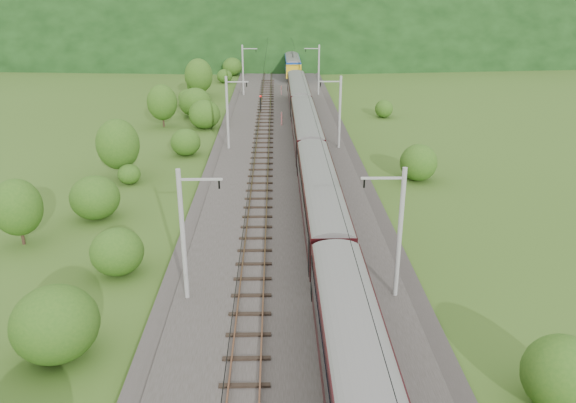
{
  "coord_description": "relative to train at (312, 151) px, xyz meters",
  "views": [
    {
      "loc": [
        -0.84,
        -29.08,
        17.79
      ],
      "look_at": [
        -0.01,
        9.55,
        2.6
      ],
      "focal_mm": 35.0,
      "sensor_mm": 36.0,
      "label": 1
    }
  ],
  "objects": [
    {
      "name": "vegetation_right",
      "position": [
        9.56,
        -22.14,
        -1.82
      ],
      "size": [
        6.53,
        93.09,
        3.2
      ],
      "color": "#295416",
      "rests_on": "ground"
    },
    {
      "name": "track_right",
      "position": [
        -0.0,
        -10.34,
        -2.97
      ],
      "size": [
        2.4,
        220.0,
        0.27
      ],
      "color": "brown",
      "rests_on": "railbed"
    },
    {
      "name": "track_left",
      "position": [
        -4.8,
        -10.34,
        -2.97
      ],
      "size": [
        2.4,
        220.0,
        0.27
      ],
      "color": "brown",
      "rests_on": "railbed"
    },
    {
      "name": "vegetation_left",
      "position": [
        -15.66,
        -5.17,
        -0.92
      ],
      "size": [
        13.64,
        148.7,
        6.69
      ],
      "color": "#295416",
      "rests_on": "ground"
    },
    {
      "name": "catenary_left",
      "position": [
        -8.52,
        11.66,
        1.16
      ],
      "size": [
        2.54,
        192.28,
        8.0
      ],
      "color": "gray",
      "rests_on": "railbed"
    },
    {
      "name": "hazard_post_near",
      "position": [
        -2.53,
        22.4,
        -2.19
      ],
      "size": [
        0.18,
        0.18,
        1.71
      ],
      "primitive_type": "cylinder",
      "color": "red",
      "rests_on": "railbed"
    },
    {
      "name": "train",
      "position": [
        0.0,
        0.0,
        0.0
      ],
      "size": [
        2.79,
        133.18,
        4.85
      ],
      "color": "black",
      "rests_on": "ground"
    },
    {
      "name": "mountain_main",
      "position": [
        -2.4,
        239.66,
        -3.34
      ],
      "size": [
        504.0,
        360.0,
        244.0
      ],
      "primitive_type": "ellipsoid",
      "color": "black",
      "rests_on": "ground"
    },
    {
      "name": "mountain_ridge",
      "position": [
        -122.4,
        279.66,
        -3.34
      ],
      "size": [
        336.0,
        280.0,
        132.0
      ],
      "primitive_type": "ellipsoid",
      "color": "black",
      "rests_on": "ground"
    },
    {
      "name": "hazard_post_far",
      "position": [
        -2.35,
        43.41,
        -2.29
      ],
      "size": [
        0.16,
        0.16,
        1.49
      ],
      "primitive_type": "cylinder",
      "color": "red",
      "rests_on": "railbed"
    },
    {
      "name": "catenary_right",
      "position": [
        3.72,
        11.66,
        1.16
      ],
      "size": [
        2.54,
        192.28,
        8.0
      ],
      "color": "gray",
      "rests_on": "railbed"
    },
    {
      "name": "overhead_wires",
      "position": [
        -2.4,
        -10.34,
        3.76
      ],
      "size": [
        4.83,
        198.0,
        0.03
      ],
      "color": "black",
      "rests_on": "ground"
    },
    {
      "name": "ground",
      "position": [
        -2.4,
        -20.34,
        -3.34
      ],
      "size": [
        600.0,
        600.0,
        0.0
      ],
      "primitive_type": "plane",
      "color": "#38541A",
      "rests_on": "ground"
    },
    {
      "name": "railbed",
      "position": [
        -2.4,
        -10.34,
        -3.19
      ],
      "size": [
        14.0,
        220.0,
        0.3
      ],
      "primitive_type": "cube",
      "color": "#38332D",
      "rests_on": "ground"
    },
    {
      "name": "signal",
      "position": [
        -5.45,
        30.69,
        -1.67
      ],
      "size": [
        0.26,
        0.26,
        2.33
      ],
      "color": "black",
      "rests_on": "railbed"
    }
  ]
}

